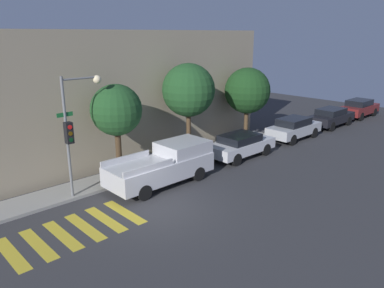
# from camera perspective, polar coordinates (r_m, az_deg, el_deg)

# --- Properties ---
(ground_plane) EXTENTS (60.00, 60.00, 0.00)m
(ground_plane) POSITION_cam_1_polar(r_m,az_deg,el_deg) (15.72, -5.30, -10.04)
(ground_plane) COLOR #333335
(sidewalk) EXTENTS (26.00, 1.85, 0.14)m
(sidewalk) POSITION_cam_1_polar(r_m,az_deg,el_deg) (18.84, -13.13, -5.54)
(sidewalk) COLOR gray
(sidewalk) RESTS_ON ground
(building_row) EXTENTS (26.00, 6.00, 7.19)m
(building_row) POSITION_cam_1_polar(r_m,az_deg,el_deg) (21.66, -19.63, 6.50)
(building_row) COLOR gray
(building_row) RESTS_ON ground
(crosswalk) EXTENTS (4.87, 2.60, 0.00)m
(crosswalk) POSITION_cam_1_polar(r_m,az_deg,el_deg) (14.83, -17.56, -12.52)
(crosswalk) COLOR gold
(crosswalk) RESTS_ON ground
(traffic_light_pole) EXTENTS (2.12, 0.56, 5.36)m
(traffic_light_pole) POSITION_cam_1_polar(r_m,az_deg,el_deg) (16.49, -17.41, 3.37)
(traffic_light_pole) COLOR slate
(traffic_light_pole) RESTS_ON ground
(pickup_truck) EXTENTS (5.32, 2.07, 1.87)m
(pickup_truck) POSITION_cam_1_polar(r_m,az_deg,el_deg) (18.09, -4.15, -3.07)
(pickup_truck) COLOR #BCBCC1
(pickup_truck) RESTS_ON ground
(sedan_near_corner) EXTENTS (4.37, 1.86, 1.39)m
(sedan_near_corner) POSITION_cam_1_polar(r_m,az_deg,el_deg) (22.01, 7.40, -0.11)
(sedan_near_corner) COLOR silver
(sedan_near_corner) RESTS_ON ground
(sedan_middle) EXTENTS (4.39, 1.75, 1.50)m
(sedan_middle) POSITION_cam_1_polar(r_m,az_deg,el_deg) (26.52, 15.26, 2.39)
(sedan_middle) COLOR #B7BABF
(sedan_middle) RESTS_ON ground
(sedan_far_end) EXTENTS (4.40, 1.80, 1.44)m
(sedan_far_end) POSITION_cam_1_polar(r_m,az_deg,el_deg) (31.06, 20.42, 3.91)
(sedan_far_end) COLOR black
(sedan_far_end) RESTS_ON ground
(sedan_tail_of_row) EXTENTS (4.36, 1.79, 1.52)m
(sedan_tail_of_row) POSITION_cam_1_polar(r_m,az_deg,el_deg) (35.59, 24.11, 5.06)
(sedan_tail_of_row) COLOR maroon
(sedan_tail_of_row) RESTS_ON ground
(tree_near_corner) EXTENTS (2.45, 2.45, 4.77)m
(tree_near_corner) POSITION_cam_1_polar(r_m,az_deg,el_deg) (18.05, -11.46, 5.01)
(tree_near_corner) COLOR #42301E
(tree_near_corner) RESTS_ON ground
(tree_midblock) EXTENTS (2.93, 2.93, 5.48)m
(tree_midblock) POSITION_cam_1_polar(r_m,az_deg,el_deg) (20.76, -0.54, 8.17)
(tree_midblock) COLOR #4C3823
(tree_midblock) RESTS_ON ground
(tree_far_end) EXTENTS (2.95, 2.95, 4.93)m
(tree_far_end) POSITION_cam_1_polar(r_m,az_deg,el_deg) (24.62, 8.44, 8.02)
(tree_far_end) COLOR #4C3823
(tree_far_end) RESTS_ON ground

